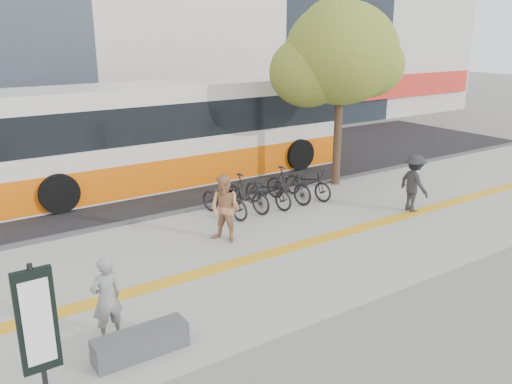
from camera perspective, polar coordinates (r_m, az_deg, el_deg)
ground at (r=11.50m, az=-2.35°, el=-10.54°), size 120.00×120.00×0.00m
sidewalk at (r=12.65m, az=-5.99°, el=-7.73°), size 40.00×7.00×0.08m
tactile_strip at (r=12.23m, az=-4.86°, el=-8.37°), size 40.00×0.45×0.01m
street at (r=19.21m, az=-16.75°, el=0.30°), size 40.00×8.00×0.06m
curb at (r=15.60m, az=-12.16°, el=-3.04°), size 40.00×0.25×0.14m
bench at (r=9.41m, az=-12.32°, el=-15.60°), size 1.60×0.45×0.45m
signboard at (r=8.27m, az=-22.50°, el=-12.95°), size 0.55×0.10×2.20m
street_tree at (r=18.44m, az=8.86°, el=14.32°), size 4.40×3.80×6.31m
bus at (r=19.39m, az=-8.59°, el=6.10°), size 13.18×3.13×3.51m
bicycle_row at (r=16.30m, az=1.33°, el=0.21°), size 4.19×2.02×1.12m
seated_woman at (r=9.73m, az=-15.84°, el=-10.99°), size 0.60×0.43×1.55m
pedestrian_tan at (r=13.51m, az=-3.34°, el=-1.83°), size 0.99×1.07×1.76m
pedestrian_dark at (r=16.49m, az=16.67°, el=0.93°), size 0.84×1.22×1.75m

